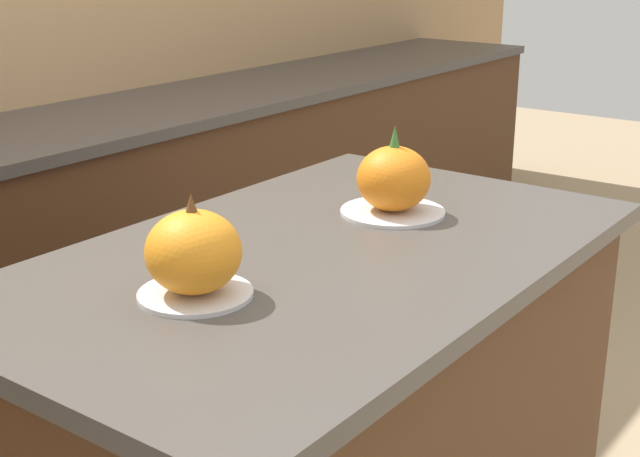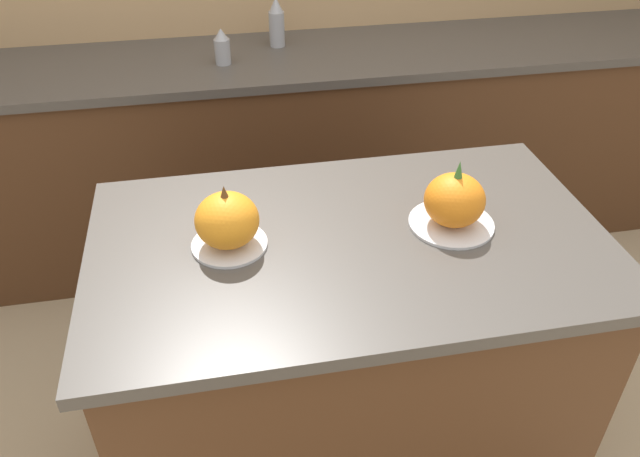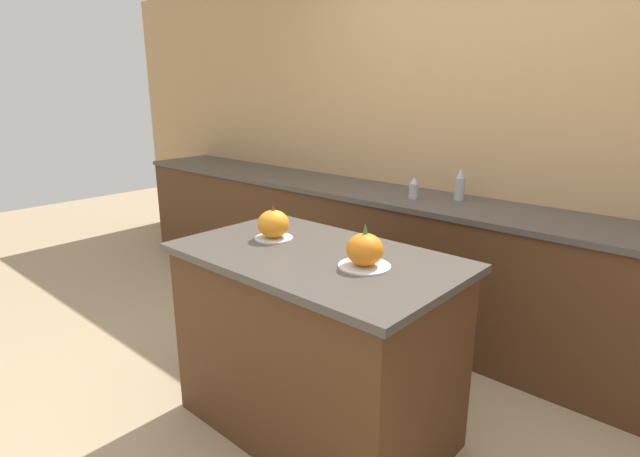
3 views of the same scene
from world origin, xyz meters
name	(u,v)px [view 3 (image 3 of 3)]	position (x,y,z in m)	size (l,w,h in m)	color
ground_plane	(316,425)	(0.00, 0.00, 0.00)	(12.00, 12.00, 0.00)	tan
wall_back	(478,144)	(0.00, 1.58, 1.25)	(8.00, 0.06, 2.50)	tan
kitchen_island	(315,343)	(0.00, 0.00, 0.45)	(1.30, 0.77, 0.90)	#4C2D19
back_counter	(445,271)	(0.00, 1.25, 0.46)	(6.00, 0.60, 0.91)	#4C2D19
pumpkin_cake_left	(273,225)	(-0.30, 0.03, 0.97)	(0.19, 0.19, 0.17)	silver
pumpkin_cake_right	(365,251)	(0.27, 0.01, 0.97)	(0.22, 0.22, 0.19)	silver
bottle_tall	(460,185)	(0.00, 1.36, 1.01)	(0.06, 0.06, 0.20)	#99999E
bottle_short	(414,188)	(-0.24, 1.20, 0.98)	(0.06, 0.06, 0.14)	#99999E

